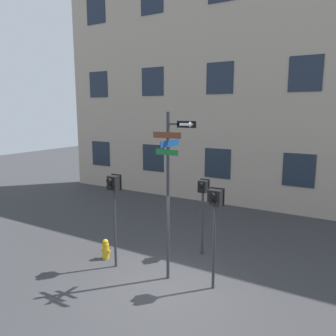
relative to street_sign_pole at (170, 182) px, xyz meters
The scene contains 7 objects.
ground_plane 2.94m from the street_sign_pole, 69.65° to the right, with size 60.00×60.00×0.00m, color #38383A.
building_facade 9.20m from the street_sign_pole, 88.79° to the left, with size 24.00×0.64×12.96m.
street_sign_pole is the anchor object (origin of this frame).
pedestrian_signal_left 1.95m from the street_sign_pole, behind, with size 0.38×0.40×2.96m.
pedestrian_signal_right 1.45m from the street_sign_pole, ahead, with size 0.41×0.40×2.84m.
pedestrian_signal_across 2.19m from the street_sign_pole, 86.85° to the left, with size 0.35×0.40×2.62m.
fire_hydrant 3.59m from the street_sign_pole, behind, with size 0.39×0.23×0.68m.
Camera 1 is at (4.27, -7.24, 4.86)m, focal length 35.00 mm.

